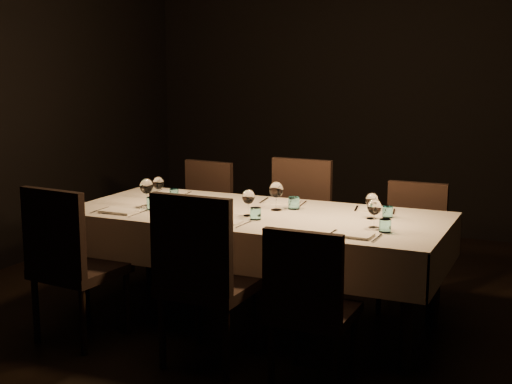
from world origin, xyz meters
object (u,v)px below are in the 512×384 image
at_px(chair_far_left, 202,213).
at_px(chair_near_center, 203,274).
at_px(chair_far_right, 413,239).
at_px(dining_table, 256,223).
at_px(chair_near_right, 309,300).
at_px(chair_far_center, 295,220).
at_px(chair_near_left, 70,259).

bearing_deg(chair_far_left, chair_near_center, -55.26).
relative_size(chair_near_center, chair_far_left, 1.11).
bearing_deg(chair_near_center, chair_far_right, -117.66).
bearing_deg(dining_table, chair_near_center, -87.43).
height_order(dining_table, chair_near_right, chair_near_right).
xyz_separation_m(dining_table, chair_far_center, (-0.00, 0.75, -0.13)).
bearing_deg(chair_near_right, chair_far_left, -46.67).
height_order(chair_near_center, chair_far_center, chair_near_center).
bearing_deg(dining_table, chair_far_left, 136.04).
bearing_deg(chair_near_center, dining_table, -86.08).
distance_m(dining_table, chair_near_center, 0.82).
height_order(chair_near_left, chair_far_center, chair_far_center).
bearing_deg(chair_far_center, chair_far_right, 1.21).
bearing_deg(dining_table, chair_near_right, -50.54).
height_order(chair_near_center, chair_far_left, chair_near_center).
bearing_deg(chair_far_right, chair_near_center, -119.35).
bearing_deg(chair_near_right, chair_far_center, -66.06).
distance_m(chair_near_right, chair_far_center, 1.72).
relative_size(chair_near_left, chair_far_left, 1.07).
bearing_deg(chair_near_right, chair_far_right, -97.58).
height_order(chair_near_left, chair_near_center, chair_near_center).
bearing_deg(chair_near_left, chair_near_right, -173.96).
distance_m(chair_near_right, chair_far_right, 1.59).
relative_size(chair_near_left, chair_near_right, 1.11).
xyz_separation_m(dining_table, chair_near_left, (-0.90, -0.83, -0.14)).
relative_size(chair_near_center, chair_far_right, 1.16).
bearing_deg(chair_far_right, chair_far_center, 179.81).
bearing_deg(chair_near_right, dining_table, -50.16).
xyz_separation_m(chair_near_left, chair_near_right, (1.58, -0.00, -0.05)).
xyz_separation_m(chair_far_left, chair_far_right, (1.78, -0.10, -0.02)).
distance_m(dining_table, chair_near_left, 1.23).
bearing_deg(chair_far_right, chair_near_left, -139.12).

